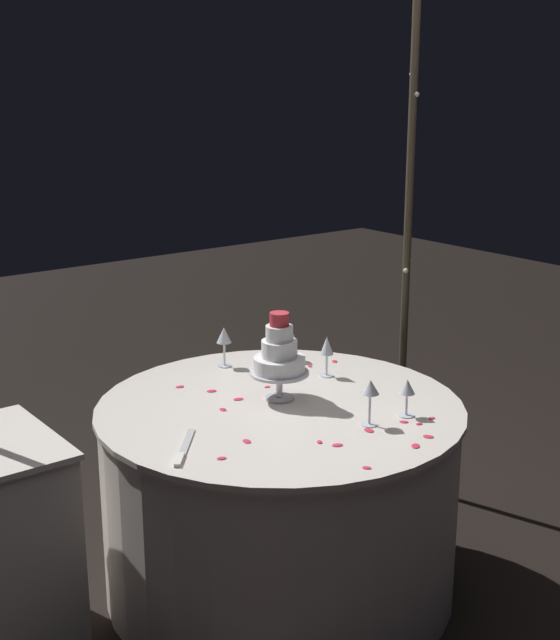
% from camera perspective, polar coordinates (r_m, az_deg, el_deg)
% --- Properties ---
extents(ground_plane, '(12.00, 12.00, 0.00)m').
position_cam_1_polar(ground_plane, '(3.51, 0.00, -16.95)').
color(ground_plane, black).
extents(decorative_arch, '(2.02, 0.06, 2.29)m').
position_cam_1_polar(decorative_arch, '(3.26, -3.66, 8.44)').
color(decorative_arch, '#473D2D').
rests_on(decorative_arch, ground).
extents(main_table, '(1.35, 1.35, 0.74)m').
position_cam_1_polar(main_table, '(3.33, 0.00, -11.56)').
color(main_table, silver).
rests_on(main_table, ground).
extents(tiered_cake, '(0.22, 0.22, 0.33)m').
position_cam_1_polar(tiered_cake, '(3.18, -0.04, -2.40)').
color(tiered_cake, silver).
rests_on(tiered_cake, main_table).
extents(wine_glass_0, '(0.06, 0.06, 0.17)m').
position_cam_1_polar(wine_glass_0, '(3.45, 3.11, -1.85)').
color(wine_glass_0, silver).
rests_on(wine_glass_0, main_table).
extents(wine_glass_1, '(0.06, 0.06, 0.16)m').
position_cam_1_polar(wine_glass_1, '(2.97, 5.97, -4.63)').
color(wine_glass_1, silver).
rests_on(wine_glass_1, main_table).
extents(wine_glass_2, '(0.06, 0.06, 0.14)m').
position_cam_1_polar(wine_glass_2, '(3.07, 8.38, -4.54)').
color(wine_glass_2, silver).
rests_on(wine_glass_2, main_table).
extents(wine_glass_3, '(0.06, 0.06, 0.17)m').
position_cam_1_polar(wine_glass_3, '(3.56, -3.72, -1.13)').
color(wine_glass_3, silver).
rests_on(wine_glass_3, main_table).
extents(wine_glass_4, '(0.06, 0.06, 0.14)m').
position_cam_1_polar(wine_glass_4, '(3.64, 0.68, -1.11)').
color(wine_glass_4, silver).
rests_on(wine_glass_4, main_table).
extents(cake_knife, '(0.21, 0.24, 0.01)m').
position_cam_1_polar(cake_knife, '(2.82, -6.37, -8.49)').
color(cake_knife, silver).
rests_on(cake_knife, main_table).
extents(rose_petal_0, '(0.03, 0.04, 0.00)m').
position_cam_1_polar(rose_petal_0, '(2.87, -2.21, -7.99)').
color(rose_petal_0, '#E02D47').
rests_on(rose_petal_0, main_table).
extents(rose_petal_1, '(0.04, 0.05, 0.00)m').
position_cam_1_polar(rose_petal_1, '(2.94, 9.76, -7.58)').
color(rose_petal_1, '#E02D47').
rests_on(rose_petal_1, main_table).
extents(rose_petal_2, '(0.05, 0.05, 0.00)m').
position_cam_1_polar(rose_petal_2, '(3.49, 0.98, -3.58)').
color(rose_petal_2, '#E02D47').
rests_on(rose_petal_2, main_table).
extents(rose_petal_3, '(0.03, 0.03, 0.00)m').
position_cam_1_polar(rose_petal_3, '(3.59, 1.98, -3.05)').
color(rose_petal_3, '#E02D47').
rests_on(rose_petal_3, main_table).
extents(rose_petal_4, '(0.03, 0.03, 0.00)m').
position_cam_1_polar(rose_petal_4, '(2.69, 5.75, -9.67)').
color(rose_petal_4, '#E02D47').
rests_on(rose_petal_4, main_table).
extents(rose_petal_5, '(0.03, 0.02, 0.00)m').
position_cam_1_polar(rose_petal_5, '(3.10, 9.98, -6.39)').
color(rose_petal_5, '#E02D47').
rests_on(rose_petal_5, main_table).
extents(rose_petal_6, '(0.05, 0.05, 0.00)m').
position_cam_1_polar(rose_petal_6, '(2.86, 8.93, -8.21)').
color(rose_petal_6, '#E02D47').
rests_on(rose_petal_6, main_table).
extents(rose_petal_7, '(0.04, 0.04, 0.00)m').
position_cam_1_polar(rose_petal_7, '(3.05, 8.17, -6.66)').
color(rose_petal_7, '#E02D47').
rests_on(rose_petal_7, main_table).
extents(rose_petal_8, '(0.03, 0.04, 0.00)m').
position_cam_1_polar(rose_petal_8, '(2.96, 5.89, -7.25)').
color(rose_petal_8, '#E02D47').
rests_on(rose_petal_8, main_table).
extents(rose_petal_9, '(0.03, 0.04, 0.00)m').
position_cam_1_polar(rose_petal_9, '(3.13, -3.79, -5.91)').
color(rose_petal_9, '#E02D47').
rests_on(rose_petal_9, main_table).
extents(rose_petal_10, '(0.04, 0.03, 0.00)m').
position_cam_1_polar(rose_petal_10, '(3.37, -6.63, -4.39)').
color(rose_petal_10, '#E02D47').
rests_on(rose_petal_10, main_table).
extents(rose_petal_11, '(0.04, 0.04, 0.00)m').
position_cam_1_polar(rose_petal_11, '(2.84, 3.80, -8.23)').
color(rose_petal_11, '#E02D47').
rests_on(rose_petal_11, main_table).
extents(rose_petal_12, '(0.04, 0.04, 0.00)m').
position_cam_1_polar(rose_petal_12, '(3.66, 3.62, -2.73)').
color(rose_petal_12, '#E02D47').
rests_on(rose_petal_12, main_table).
extents(rose_petal_13, '(0.03, 0.02, 0.00)m').
position_cam_1_polar(rose_petal_13, '(3.04, 9.16, -6.78)').
color(rose_petal_13, '#E02D47').
rests_on(rose_petal_13, main_table).
extents(rose_petal_14, '(0.04, 0.04, 0.00)m').
position_cam_1_polar(rose_petal_14, '(3.72, -1.27, -2.37)').
color(rose_petal_14, '#E02D47').
rests_on(rose_petal_14, main_table).
extents(rose_petal_15, '(0.04, 0.03, 0.00)m').
position_cam_1_polar(rose_petal_15, '(2.75, -3.88, -9.08)').
color(rose_petal_15, '#E02D47').
rests_on(rose_petal_15, main_table).
extents(rose_petal_16, '(0.03, 0.03, 0.00)m').
position_cam_1_polar(rose_petal_16, '(2.86, 2.63, -8.04)').
color(rose_petal_16, '#E02D47').
rests_on(rose_petal_16, main_table).
extents(rose_petal_17, '(0.04, 0.04, 0.00)m').
position_cam_1_polar(rose_petal_17, '(3.32, -4.54, -4.69)').
color(rose_petal_17, '#E02D47').
rests_on(rose_petal_17, main_table).
extents(rose_petal_18, '(0.04, 0.04, 0.00)m').
position_cam_1_polar(rose_petal_18, '(3.23, -2.76, -5.23)').
color(rose_petal_18, '#E02D47').
rests_on(rose_petal_18, main_table).
extents(rose_petal_19, '(0.03, 0.02, 0.00)m').
position_cam_1_polar(rose_petal_19, '(3.35, -0.85, -4.43)').
color(rose_petal_19, '#E02D47').
rests_on(rose_petal_19, main_table).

